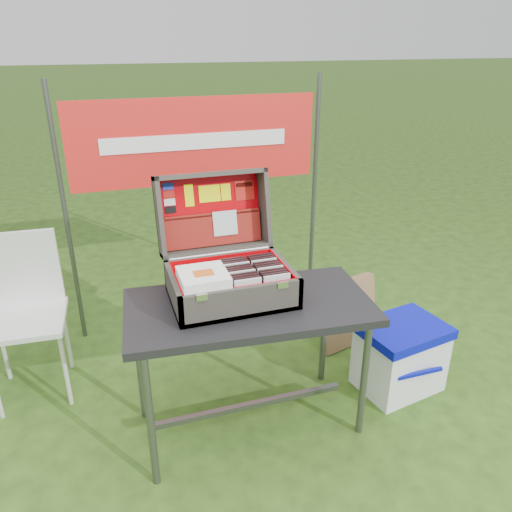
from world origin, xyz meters
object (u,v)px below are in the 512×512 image
object	(u,v)px
table	(249,367)
chair	(25,323)
suitcase	(227,243)
cardboard_box	(348,313)
cooler	(400,356)

from	to	relation	value
table	chair	distance (m)	1.28
suitcase	chair	bearing A→B (deg)	153.54
table	suitcase	bearing A→B (deg)	121.97
suitcase	chair	xyz separation A→B (m)	(-1.03, 0.51, -0.55)
table	suitcase	world-z (taller)	suitcase
table	cardboard_box	xyz separation A→B (m)	(0.86, 0.54, -0.14)
suitcase	cooler	xyz separation A→B (m)	(1.00, -0.10, -0.80)
cardboard_box	suitcase	bearing A→B (deg)	-171.04
suitcase	cooler	world-z (taller)	suitcase
suitcase	cardboard_box	xyz separation A→B (m)	(0.92, 0.41, -0.78)
cooler	chair	size ratio (longest dim) A/B	0.51
table	chair	size ratio (longest dim) A/B	1.27
table	cooler	bearing A→B (deg)	6.80
table	chair	xyz separation A→B (m)	(-1.10, 0.64, 0.09)
chair	cardboard_box	bearing A→B (deg)	-0.11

